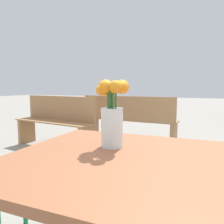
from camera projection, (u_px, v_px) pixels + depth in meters
table_front at (126, 187)px, 0.81m from camera, size 0.91×0.81×0.75m
flower_vase at (112, 115)px, 0.93m from camera, size 0.14×0.13×0.29m
bench_near at (128, 119)px, 3.75m from camera, size 1.64×0.43×0.85m
bench_middle at (57, 120)px, 3.63m from camera, size 1.51×0.54×0.85m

